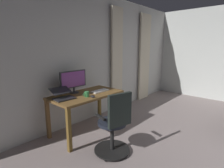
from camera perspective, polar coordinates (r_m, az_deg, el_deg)
The scene contains 10 objects.
back_room_partition at distance 4.19m, azimuth -3.73°, elevation 8.76°, with size 6.27×0.10×2.76m, color silver.
curtain_left_panel at distance 5.52m, azimuth 10.43°, elevation 8.27°, with size 0.52×0.06×2.55m, color beige.
curtain_right_panel at distance 4.46m, azimuth 1.55°, elevation 7.58°, with size 0.39×0.06×2.55m, color beige.
desk at distance 3.36m, azimuth -8.20°, elevation -4.80°, with size 1.35×0.71×0.76m.
office_chair at distance 2.70m, azimuth 0.79°, elevation -13.58°, with size 0.56×0.56×1.00m.
computer_monitor at distance 3.40m, azimuth -12.38°, elevation 1.24°, with size 0.57×0.18×0.43m.
computer_keyboard at distance 3.47m, azimuth -3.92°, elevation -2.25°, with size 0.37×0.15×0.02m, color white.
laptop at distance 3.10m, azimuth -15.61°, elevation -3.61°, with size 0.35×0.37×0.18m.
computer_mouse at distance 3.08m, azimuth -6.27°, elevation -4.06°, with size 0.06×0.10×0.04m, color #232328.
mug_tea at distance 3.13m, azimuth -8.24°, elevation -3.29°, with size 0.13×0.08×0.09m.
Camera 1 is at (2.93, 0.12, 1.63)m, focal length 28.24 mm.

